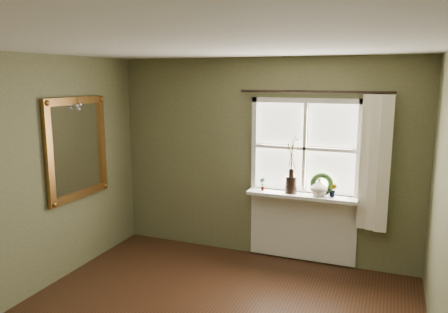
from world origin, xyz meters
The scene contains 14 objects.
ceiling centered at (0.00, 0.00, 2.60)m, with size 4.50×4.50×0.00m, color silver.
wall_back centered at (0.00, 2.30, 1.30)m, with size 4.00×0.10×2.60m, color #636542.
wall_left centered at (-2.05, 0.00, 1.30)m, with size 0.10×4.50×2.60m, color #636542.
window_frame centered at (0.55, 2.23, 1.48)m, with size 1.36×0.06×1.24m.
window_sill centered at (0.55, 2.12, 0.90)m, with size 1.36×0.26×0.04m, color white.
window_apron centered at (0.55, 2.23, 0.46)m, with size 1.36×0.04×0.88m, color white.
dark_jug centered at (0.42, 2.12, 1.03)m, with size 0.15×0.15×0.22m, color black.
cream_vase centered at (0.76, 2.12, 1.03)m, with size 0.21×0.21×0.22m, color silver.
wreath centered at (0.79, 2.16, 1.03)m, with size 0.28×0.28×0.07m, color #27421D.
potted_plant_left centered at (0.04, 2.12, 1.00)m, with size 0.09×0.06×0.17m, color #27421D.
potted_plant_right centered at (0.93, 2.12, 1.01)m, with size 0.09×0.08×0.17m, color #27421D.
curtain centered at (1.39, 2.13, 1.37)m, with size 0.36×0.12×1.59m, color white.
curtain_rod centered at (0.65, 2.17, 2.18)m, with size 0.03×0.03×1.84m, color black.
gilt_mirror centered at (-1.96, 1.06, 1.51)m, with size 0.10×1.03×1.23m.
Camera 1 is at (1.57, -3.12, 2.35)m, focal length 35.00 mm.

